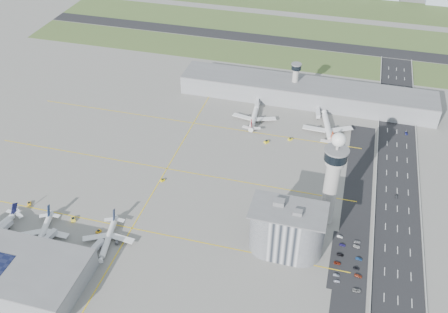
% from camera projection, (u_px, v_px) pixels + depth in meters
% --- Properties ---
extents(ground, '(1000.00, 1000.00, 0.00)m').
position_uv_depth(ground, '(209.00, 207.00, 315.98)').
color(ground, gray).
extents(grass_strip_0, '(480.00, 50.00, 0.08)m').
position_uv_depth(grass_strip_0, '(255.00, 54.00, 493.31)').
color(grass_strip_0, '#3D5327').
rests_on(grass_strip_0, ground).
extents(grass_strip_1, '(480.00, 60.00, 0.08)m').
position_uv_depth(grass_strip_1, '(270.00, 25.00, 551.02)').
color(grass_strip_1, '#4D612E').
rests_on(grass_strip_1, ground).
extents(grass_strip_2, '(480.00, 70.00, 0.08)m').
position_uv_depth(grass_strip_2, '(282.00, 1.00, 612.59)').
color(grass_strip_2, '#415428').
rests_on(grass_strip_2, ground).
extents(runway, '(480.00, 22.00, 0.10)m').
position_uv_depth(runway, '(263.00, 39.00, 521.77)').
color(runway, black).
rests_on(runway, ground).
extents(highway, '(28.00, 500.00, 0.10)m').
position_uv_depth(highway, '(398.00, 243.00, 291.77)').
color(highway, black).
rests_on(highway, ground).
extents(barrier_left, '(0.60, 500.00, 1.20)m').
position_uv_depth(barrier_left, '(373.00, 238.00, 294.38)').
color(barrier_left, '#9E9E99').
rests_on(barrier_left, ground).
extents(barrier_right, '(0.60, 500.00, 1.20)m').
position_uv_depth(barrier_right, '(423.00, 247.00, 288.49)').
color(barrier_right, '#9E9E99').
rests_on(barrier_right, ground).
extents(landside_road, '(18.00, 260.00, 0.08)m').
position_uv_depth(landside_road, '(353.00, 247.00, 289.33)').
color(landside_road, black).
rests_on(landside_road, ground).
extents(parking_lot, '(20.00, 44.00, 0.10)m').
position_uv_depth(parking_lot, '(348.00, 261.00, 280.52)').
color(parking_lot, black).
rests_on(parking_lot, ground).
extents(taxiway_line_h_0, '(260.00, 0.60, 0.01)m').
position_uv_depth(taxiway_line_h_0, '(132.00, 228.00, 301.31)').
color(taxiway_line_h_0, yellow).
rests_on(taxiway_line_h_0, ground).
extents(taxiway_line_h_1, '(260.00, 0.60, 0.01)m').
position_uv_depth(taxiway_line_h_1, '(167.00, 169.00, 347.48)').
color(taxiway_line_h_1, yellow).
rests_on(taxiway_line_h_1, ground).
extents(taxiway_line_h_2, '(260.00, 0.60, 0.01)m').
position_uv_depth(taxiway_line_h_2, '(194.00, 123.00, 393.65)').
color(taxiway_line_h_2, yellow).
rests_on(taxiway_line_h_2, ground).
extents(taxiway_line_v, '(0.60, 260.00, 0.01)m').
position_uv_depth(taxiway_line_v, '(167.00, 169.00, 347.48)').
color(taxiway_line_v, yellow).
rests_on(taxiway_line_v, ground).
extents(control_tower, '(14.00, 14.00, 64.50)m').
position_uv_depth(control_tower, '(333.00, 176.00, 285.87)').
color(control_tower, '#ADAAA5').
rests_on(control_tower, ground).
extents(secondary_tower, '(8.60, 8.60, 31.90)m').
position_uv_depth(secondary_tower, '(295.00, 78.00, 413.76)').
color(secondary_tower, '#ADAAA5').
rests_on(secondary_tower, ground).
extents(admin_building, '(42.00, 24.00, 33.50)m').
position_uv_depth(admin_building, '(287.00, 230.00, 278.89)').
color(admin_building, '#B2B2B7').
rests_on(admin_building, ground).
extents(terminal_pier, '(210.00, 32.00, 15.80)m').
position_uv_depth(terminal_pier, '(306.00, 92.00, 416.70)').
color(terminal_pier, gray).
rests_on(terminal_pier, ground).
extents(near_terminal, '(84.00, 42.00, 13.00)m').
position_uv_depth(near_terminal, '(9.00, 270.00, 267.51)').
color(near_terminal, gray).
rests_on(near_terminal, ground).
extents(airplane_near_b, '(39.90, 43.88, 10.39)m').
position_uv_depth(airplane_near_b, '(41.00, 232.00, 291.64)').
color(airplane_near_b, white).
rests_on(airplane_near_b, ground).
extents(airplane_near_c, '(37.85, 42.17, 10.29)m').
position_uv_depth(airplane_near_c, '(108.00, 236.00, 288.98)').
color(airplane_near_c, white).
rests_on(airplane_near_c, ground).
extents(airplane_far_a, '(38.48, 44.14, 11.57)m').
position_uv_depth(airplane_far_a, '(254.00, 113.00, 394.37)').
color(airplane_far_a, white).
rests_on(airplane_far_a, ground).
extents(airplane_far_b, '(48.26, 53.36, 12.79)m').
position_uv_depth(airplane_far_b, '(328.00, 124.00, 381.12)').
color(airplane_far_b, white).
rests_on(airplane_far_b, ground).
extents(jet_bridge_near_1, '(5.39, 14.31, 5.70)m').
position_uv_depth(jet_bridge_near_1, '(40.00, 248.00, 284.78)').
color(jet_bridge_near_1, silver).
rests_on(jet_bridge_near_1, ground).
extents(jet_bridge_near_2, '(5.39, 14.31, 5.70)m').
position_uv_depth(jet_bridge_near_2, '(87.00, 259.00, 278.47)').
color(jet_bridge_near_2, silver).
rests_on(jet_bridge_near_2, ground).
extents(jet_bridge_far_0, '(5.39, 14.31, 5.70)m').
position_uv_depth(jet_bridge_far_0, '(257.00, 101.00, 415.42)').
color(jet_bridge_far_0, silver).
rests_on(jet_bridge_far_0, ground).
extents(jet_bridge_far_1, '(5.39, 14.31, 5.70)m').
position_uv_depth(jet_bridge_far_1, '(317.00, 109.00, 404.91)').
color(jet_bridge_far_1, silver).
rests_on(jet_bridge_far_1, ground).
extents(tug_0, '(3.27, 3.62, 1.74)m').
position_uv_depth(tug_0, '(29.00, 203.00, 317.70)').
color(tug_0, gold).
rests_on(tug_0, ground).
extents(tug_1, '(4.10, 4.41, 2.11)m').
position_uv_depth(tug_1, '(73.00, 219.00, 306.05)').
color(tug_1, yellow).
rests_on(tug_1, ground).
extents(tug_2, '(3.04, 3.66, 1.82)m').
position_uv_depth(tug_2, '(98.00, 231.00, 297.94)').
color(tug_2, orange).
rests_on(tug_2, ground).
extents(tug_3, '(3.08, 3.32, 1.59)m').
position_uv_depth(tug_3, '(162.00, 180.00, 336.47)').
color(tug_3, yellow).
rests_on(tug_3, ground).
extents(tug_4, '(3.97, 4.15, 1.99)m').
position_uv_depth(tug_4, '(266.00, 142.00, 371.82)').
color(tug_4, yellow).
rests_on(tug_4, ground).
extents(tug_5, '(3.67, 3.69, 1.79)m').
position_uv_depth(tug_5, '(290.00, 139.00, 374.74)').
color(tug_5, yellow).
rests_on(tug_5, ground).
extents(car_lot_0, '(3.33, 1.51, 1.11)m').
position_uv_depth(car_lot_0, '(337.00, 281.00, 268.76)').
color(car_lot_0, silver).
rests_on(car_lot_0, ground).
extents(car_lot_1, '(3.50, 1.52, 1.12)m').
position_uv_depth(car_lot_1, '(336.00, 275.00, 272.09)').
color(car_lot_1, slate).
rests_on(car_lot_1, ground).
extents(car_lot_2, '(3.99, 1.97, 1.09)m').
position_uv_depth(car_lot_2, '(337.00, 263.00, 278.87)').
color(car_lot_2, maroon).
rests_on(car_lot_2, ground).
extents(car_lot_3, '(3.98, 1.73, 1.14)m').
position_uv_depth(car_lot_3, '(340.00, 255.00, 283.80)').
color(car_lot_3, black).
rests_on(car_lot_3, ground).
extents(car_lot_4, '(3.69, 1.63, 1.24)m').
position_uv_depth(car_lot_4, '(342.00, 245.00, 289.72)').
color(car_lot_4, navy).
rests_on(car_lot_4, ground).
extents(car_lot_5, '(3.49, 1.42, 1.13)m').
position_uv_depth(car_lot_5, '(340.00, 237.00, 295.07)').
color(car_lot_5, white).
rests_on(car_lot_5, ground).
extents(car_lot_6, '(4.64, 2.19, 1.28)m').
position_uv_depth(car_lot_6, '(357.00, 290.00, 263.78)').
color(car_lot_6, gray).
rests_on(car_lot_6, ground).
extents(car_lot_7, '(4.41, 2.36, 1.22)m').
position_uv_depth(car_lot_7, '(358.00, 276.00, 271.60)').
color(car_lot_7, maroon).
rests_on(car_lot_7, ground).
extents(car_lot_8, '(3.56, 1.64, 1.18)m').
position_uv_depth(car_lot_8, '(356.00, 268.00, 275.87)').
color(car_lot_8, black).
rests_on(car_lot_8, ground).
extents(car_lot_9, '(3.77, 1.57, 1.21)m').
position_uv_depth(car_lot_9, '(359.00, 259.00, 281.23)').
color(car_lot_9, navy).
rests_on(car_lot_9, ground).
extents(car_lot_10, '(4.24, 2.29, 1.13)m').
position_uv_depth(car_lot_10, '(357.00, 246.00, 288.88)').
color(car_lot_10, silver).
rests_on(car_lot_10, ground).
extents(car_lot_11, '(4.12, 2.14, 1.14)m').
position_uv_depth(car_lot_11, '(357.00, 242.00, 291.67)').
color(car_lot_11, gray).
rests_on(car_lot_11, ground).
extents(car_hw_1, '(1.41, 3.40, 1.10)m').
position_uv_depth(car_hw_1, '(396.00, 197.00, 323.41)').
color(car_hw_1, black).
rests_on(car_hw_1, ground).
extents(car_hw_2, '(2.29, 4.32, 1.16)m').
position_uv_depth(car_hw_2, '(406.00, 133.00, 381.32)').
color(car_hw_2, navy).
rests_on(car_hw_2, ground).
extents(car_hw_4, '(1.91, 3.75, 1.22)m').
position_uv_depth(car_hw_4, '(388.00, 92.00, 431.84)').
color(car_hw_4, '#B2B2B2').
rests_on(car_hw_4, ground).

